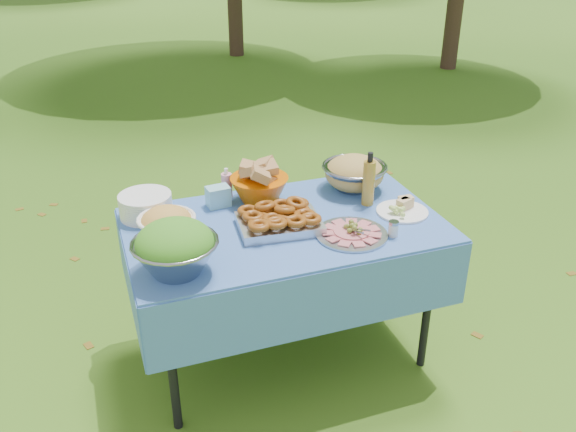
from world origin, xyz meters
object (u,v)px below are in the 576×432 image
object	(u,v)px
picnic_table	(285,291)
plate_stack	(146,205)
oil_bottle	(369,179)
pasta_bowl_steel	(354,172)
bread_bowl	(259,183)
charcuterie_platter	(352,228)
salad_bowl	(175,248)

from	to	relation	value
picnic_table	plate_stack	size ratio (longest dim) A/B	5.83
picnic_table	oil_bottle	world-z (taller)	oil_bottle
plate_stack	picnic_table	bearing A→B (deg)	-26.37
picnic_table	pasta_bowl_steel	xyz separation A→B (m)	(0.47, 0.25, 0.47)
bread_bowl	pasta_bowl_steel	bearing A→B (deg)	-2.43
bread_bowl	pasta_bowl_steel	size ratio (longest dim) A/B	0.87
plate_stack	charcuterie_platter	size ratio (longest dim) A/B	0.77
bread_bowl	picnic_table	bearing A→B (deg)	-82.50
plate_stack	charcuterie_platter	bearing A→B (deg)	-30.75
plate_stack	bread_bowl	world-z (taller)	bread_bowl
bread_bowl	charcuterie_platter	xyz separation A→B (m)	(0.28, -0.48, -0.06)
bread_bowl	salad_bowl	bearing A→B (deg)	-134.38
pasta_bowl_steel	oil_bottle	bearing A→B (deg)	-94.61
picnic_table	salad_bowl	xyz separation A→B (m)	(-0.55, -0.25, 0.49)
pasta_bowl_steel	bread_bowl	bearing A→B (deg)	177.57
plate_stack	pasta_bowl_steel	world-z (taller)	pasta_bowl_steel
picnic_table	plate_stack	world-z (taller)	plate_stack
plate_stack	bread_bowl	bearing A→B (deg)	-2.04
plate_stack	bread_bowl	distance (m)	0.56
salad_bowl	charcuterie_platter	size ratio (longest dim) A/B	1.05
picnic_table	pasta_bowl_steel	world-z (taller)	pasta_bowl_steel
charcuterie_platter	oil_bottle	xyz separation A→B (m)	(0.21, 0.27, 0.10)
plate_stack	pasta_bowl_steel	bearing A→B (deg)	-2.22
plate_stack	oil_bottle	bearing A→B (deg)	-12.64
salad_bowl	pasta_bowl_steel	distance (m)	1.14
bread_bowl	charcuterie_platter	world-z (taller)	bread_bowl
plate_stack	charcuterie_platter	xyz separation A→B (m)	(0.84, -0.50, -0.02)
picnic_table	oil_bottle	size ratio (longest dim) A/B	5.35
picnic_table	charcuterie_platter	bearing A→B (deg)	-39.84
salad_bowl	bread_bowl	size ratio (longest dim) A/B	1.19
pasta_bowl_steel	oil_bottle	distance (m)	0.20
bread_bowl	charcuterie_platter	distance (m)	0.56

